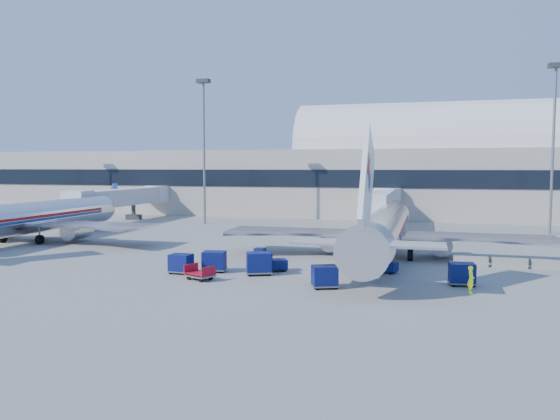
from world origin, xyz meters
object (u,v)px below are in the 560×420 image
(mast_east, at_px, (554,123))
(cart_solo_far, at_px, (462,274))
(airliner_mid, at_px, (26,218))
(cart_train_a, at_px, (259,263))
(airliner_main, at_px, (384,229))
(ramp_worker, at_px, (471,280))
(cart_train_c, at_px, (181,263))
(tug_left, at_px, (262,256))
(barrier_mid, at_px, (510,263))
(cart_train_b, at_px, (214,261))
(cart_solo_near, at_px, (325,276))
(cart_open_red, at_px, (200,275))
(barrier_far, at_px, (550,265))
(mast_west, at_px, (204,130))
(tug_lead, at_px, (271,263))
(barrier_near, at_px, (471,261))
(jetbridge_mid, at_px, (126,197))
(jetbridge_near, at_px, (382,202))
(tug_right, at_px, (383,264))

(mast_east, bearing_deg, cart_solo_far, -109.83)
(airliner_mid, bearing_deg, cart_train_a, -19.20)
(airliner_main, relative_size, ramp_worker, 18.80)
(mast_east, bearing_deg, cart_train_c, -133.30)
(airliner_main, relative_size, tug_left, 16.14)
(barrier_mid, relative_size, cart_train_b, 1.34)
(cart_solo_near, height_order, cart_open_red, cart_solo_near)
(barrier_far, bearing_deg, cart_solo_far, -131.98)
(mast_west, bearing_deg, tug_lead, -58.95)
(barrier_near, distance_m, cart_train_b, 23.14)
(airliner_mid, distance_m, cart_solo_far, 50.08)
(mast_west, distance_m, cart_train_a, 44.43)
(airliner_mid, relative_size, barrier_mid, 12.42)
(barrier_far, bearing_deg, tug_left, -173.10)
(jetbridge_mid, relative_size, barrier_far, 9.17)
(barrier_far, distance_m, cart_train_b, 29.36)
(airliner_mid, distance_m, ramp_worker, 51.16)
(barrier_mid, distance_m, cart_solo_near, 19.02)
(airliner_mid, xyz_separation_m, cart_train_c, (26.11, -12.59, -2.04))
(mast_west, bearing_deg, barrier_mid, -34.14)
(airliner_main, height_order, airliner_mid, same)
(airliner_main, distance_m, airliner_mid, 42.00)
(mast_east, bearing_deg, cart_train_a, -128.56)
(airliner_mid, xyz_separation_m, ramp_worker, (49.23, -13.78, -1.94))
(jetbridge_near, relative_size, tug_lead, 9.62)
(jetbridge_near, distance_m, cart_solo_far, 38.73)
(airliner_main, bearing_deg, cart_solo_far, -58.88)
(cart_train_a, bearing_deg, cart_solo_far, -21.95)
(tug_left, height_order, cart_train_c, cart_train_c)
(barrier_near, xyz_separation_m, cart_open_red, (-21.30, -12.04, -0.03))
(airliner_mid, xyz_separation_m, tug_left, (31.07, -5.59, -2.28))
(barrier_far, relative_size, cart_train_b, 1.34)
(cart_train_c, distance_m, cart_open_red, 3.28)
(airliner_mid, height_order, cart_train_b, airliner_mid)
(cart_train_a, height_order, cart_open_red, cart_train_a)
(airliner_mid, relative_size, tug_lead, 13.04)
(cart_train_b, bearing_deg, jetbridge_mid, 120.10)
(cart_train_c, relative_size, ramp_worker, 0.98)
(cart_solo_far, bearing_deg, barrier_mid, 55.47)
(barrier_mid, xyz_separation_m, tug_right, (-10.79, -5.02, 0.23))
(tug_right, xyz_separation_m, cart_solo_far, (6.26, -3.69, 0.23))
(tug_right, relative_size, cart_solo_near, 1.09)
(airliner_mid, height_order, barrier_near, airliner_mid)
(mast_west, distance_m, cart_train_b, 42.54)
(tug_lead, bearing_deg, mast_west, 94.01)
(tug_lead, relative_size, cart_train_a, 1.10)
(mast_east, xyz_separation_m, cart_train_a, (-29.38, -36.86, -13.79))
(mast_east, xyz_separation_m, ramp_worker, (-12.77, -39.28, -13.80))
(barrier_far, bearing_deg, cart_train_c, -161.70)
(mast_west, height_order, barrier_mid, mast_west)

